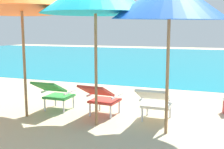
% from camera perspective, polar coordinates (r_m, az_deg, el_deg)
% --- Properties ---
extents(ground_plane, '(40.00, 40.00, 0.00)m').
position_cam_1_polar(ground_plane, '(9.23, 7.56, -1.50)').
color(ground_plane, '#CCB78E').
extents(ocean_band, '(40.00, 18.00, 0.01)m').
position_cam_1_polar(ocean_band, '(17.14, 13.62, 3.09)').
color(ocean_band, teal).
rests_on(ocean_band, ground_plane).
extents(lounge_chair_left, '(0.56, 0.88, 0.68)m').
position_cam_1_polar(lounge_chair_left, '(5.87, -11.43, -3.52)').
color(lounge_chair_left, '#338E3D').
rests_on(lounge_chair_left, ground_plane).
extents(lounge_chair_center, '(0.59, 0.91, 0.68)m').
position_cam_1_polar(lounge_chair_center, '(5.41, -2.25, -4.40)').
color(lounge_chair_center, red).
rests_on(lounge_chair_center, ground_plane).
extents(lounge_chair_right, '(0.55, 0.88, 0.68)m').
position_cam_1_polar(lounge_chair_right, '(5.14, 8.62, -5.21)').
color(lounge_chair_right, silver).
rests_on(lounge_chair_right, ground_plane).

